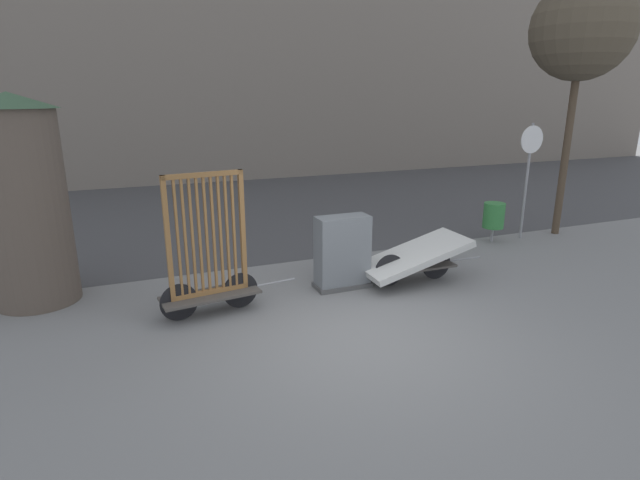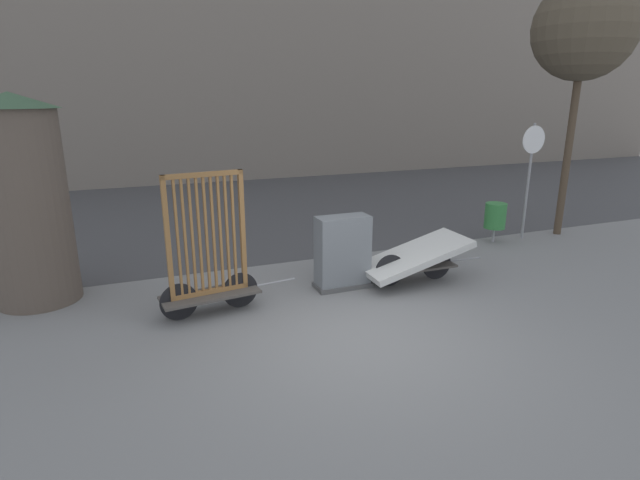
{
  "view_description": "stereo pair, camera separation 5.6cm",
  "coord_description": "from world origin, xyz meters",
  "px_view_note": "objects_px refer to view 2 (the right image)",
  "views": [
    {
      "loc": [
        -2.92,
        -5.65,
        3.26
      ],
      "look_at": [
        0.0,
        1.6,
        0.99
      ],
      "focal_mm": 28.0,
      "sensor_mm": 36.0,
      "label": 1
    },
    {
      "loc": [
        -2.87,
        -5.67,
        3.26
      ],
      "look_at": [
        0.0,
        1.6,
        0.99
      ],
      "focal_mm": 28.0,
      "sensor_mm": 36.0,
      "label": 2
    }
  ],
  "objects_px": {
    "advertising_column": "(25,200)",
    "trash_bin": "(495,216)",
    "bike_cart_with_mattress": "(415,258)",
    "bike_cart_with_bedframe": "(209,265)",
    "sign_post": "(531,164)",
    "street_tree": "(585,30)",
    "utility_cabinet": "(343,255)"
  },
  "relations": [
    {
      "from": "advertising_column",
      "to": "trash_bin",
      "type": "bearing_deg",
      "value": -0.0
    },
    {
      "from": "trash_bin",
      "to": "advertising_column",
      "type": "distance_m",
      "value": 9.33
    },
    {
      "from": "bike_cart_with_mattress",
      "to": "trash_bin",
      "type": "distance_m",
      "value": 3.47
    },
    {
      "from": "bike_cart_with_mattress",
      "to": "bike_cart_with_bedframe",
      "type": "bearing_deg",
      "value": -179.09
    },
    {
      "from": "bike_cart_with_bedframe",
      "to": "advertising_column",
      "type": "height_order",
      "value": "advertising_column"
    },
    {
      "from": "trash_bin",
      "to": "advertising_column",
      "type": "xyz_separation_m",
      "value": [
        -9.27,
        0.0,
        1.07
      ]
    },
    {
      "from": "trash_bin",
      "to": "sign_post",
      "type": "distance_m",
      "value": 1.43
    },
    {
      "from": "bike_cart_with_bedframe",
      "to": "sign_post",
      "type": "bearing_deg",
      "value": 3.94
    },
    {
      "from": "sign_post",
      "to": "street_tree",
      "type": "relative_size",
      "value": 0.46
    },
    {
      "from": "bike_cart_with_bedframe",
      "to": "advertising_column",
      "type": "bearing_deg",
      "value": 140.81
    },
    {
      "from": "bike_cart_with_bedframe",
      "to": "advertising_column",
      "type": "xyz_separation_m",
      "value": [
        -2.54,
        1.56,
        0.9
      ]
    },
    {
      "from": "bike_cart_with_bedframe",
      "to": "utility_cabinet",
      "type": "bearing_deg",
      "value": -1.31
    },
    {
      "from": "bike_cart_with_bedframe",
      "to": "street_tree",
      "type": "bearing_deg",
      "value": 2.57
    },
    {
      "from": "sign_post",
      "to": "street_tree",
      "type": "xyz_separation_m",
      "value": [
        1.1,
        0.01,
        2.88
      ]
    },
    {
      "from": "bike_cart_with_mattress",
      "to": "advertising_column",
      "type": "relative_size",
      "value": 0.72
    },
    {
      "from": "bike_cart_with_bedframe",
      "to": "street_tree",
      "type": "relative_size",
      "value": 0.38
    },
    {
      "from": "advertising_column",
      "to": "bike_cart_with_mattress",
      "type": "bearing_deg",
      "value": -14.19
    },
    {
      "from": "trash_bin",
      "to": "advertising_column",
      "type": "bearing_deg",
      "value": 180.0
    },
    {
      "from": "bike_cart_with_bedframe",
      "to": "bike_cart_with_mattress",
      "type": "relative_size",
      "value": 0.92
    },
    {
      "from": "sign_post",
      "to": "street_tree",
      "type": "height_order",
      "value": "street_tree"
    },
    {
      "from": "bike_cart_with_mattress",
      "to": "advertising_column",
      "type": "bearing_deg",
      "value": 166.73
    },
    {
      "from": "advertising_column",
      "to": "utility_cabinet",
      "type": "bearing_deg",
      "value": -14.94
    },
    {
      "from": "bike_cart_with_bedframe",
      "to": "street_tree",
      "type": "xyz_separation_m",
      "value": [
        8.68,
        1.56,
        3.86
      ]
    },
    {
      "from": "utility_cabinet",
      "to": "street_tree",
      "type": "bearing_deg",
      "value": 11.6
    },
    {
      "from": "trash_bin",
      "to": "sign_post",
      "type": "bearing_deg",
      "value": -0.6
    },
    {
      "from": "advertising_column",
      "to": "street_tree",
      "type": "distance_m",
      "value": 11.61
    },
    {
      "from": "bike_cart_with_mattress",
      "to": "sign_post",
      "type": "height_order",
      "value": "sign_post"
    },
    {
      "from": "street_tree",
      "to": "bike_cart_with_mattress",
      "type": "bearing_deg",
      "value": -162.8
    },
    {
      "from": "bike_cart_with_mattress",
      "to": "sign_post",
      "type": "xyz_separation_m",
      "value": [
        3.95,
        1.55,
        1.3
      ]
    },
    {
      "from": "bike_cart_with_bedframe",
      "to": "trash_bin",
      "type": "bearing_deg",
      "value": 5.43
    },
    {
      "from": "bike_cart_with_bedframe",
      "to": "utility_cabinet",
      "type": "relative_size",
      "value": 1.72
    },
    {
      "from": "utility_cabinet",
      "to": "bike_cart_with_mattress",
      "type": "bearing_deg",
      "value": -11.33
    }
  ]
}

